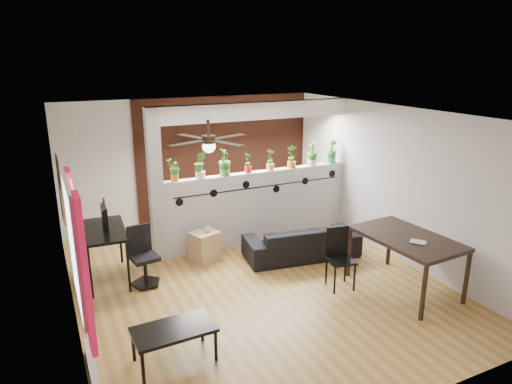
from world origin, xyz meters
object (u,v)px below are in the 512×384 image
cube_shelf (205,247)px  potted_plant_3 (248,162)px  sofa (301,242)px  potted_plant_6 (312,153)px  potted_plant_0 (174,170)px  potted_plant_2 (225,161)px  potted_plant_4 (270,159)px  coffee_table (174,332)px  cup (207,229)px  computer_desk (104,234)px  potted_plant_5 (292,155)px  ceiling_fan (209,142)px  dining_table (407,242)px  office_chair (143,260)px  potted_plant_1 (200,164)px  folding_chair (339,252)px  potted_plant_7 (332,151)px

cube_shelf → potted_plant_3: bearing=3.5°
sofa → potted_plant_6: bearing=-120.4°
potted_plant_0 → potted_plant_6: 2.71m
potted_plant_2 → potted_plant_3: bearing=0.0°
potted_plant_4 → cube_shelf: 2.01m
potted_plant_2 → coffee_table: 3.55m
cup → potted_plant_2: bearing=40.1°
cup → sofa: bearing=-19.8°
computer_desk → potted_plant_4: bearing=7.6°
potted_plant_4 → sofa: (0.12, -0.98, -1.29)m
potted_plant_5 → cube_shelf: bearing=-167.3°
coffee_table → ceiling_fan: bearing=50.2°
potted_plant_6 → dining_table: bearing=-90.3°
potted_plant_2 → office_chair: size_ratio=0.53×
potted_plant_1 → folding_chair: potted_plant_1 is taller
potted_plant_2 → potted_plant_6: size_ratio=1.02×
potted_plant_6 → potted_plant_0: bearing=180.0°
potted_plant_5 → potted_plant_2: bearing=180.0°
potted_plant_7 → office_chair: size_ratio=0.51×
ceiling_fan → computer_desk: (-1.24, 1.39, -1.55)m
cube_shelf → folding_chair: size_ratio=0.57×
potted_plant_4 → computer_desk: potted_plant_4 is taller
potted_plant_5 → computer_desk: potted_plant_5 is taller
potted_plant_0 → office_chair: bearing=-133.7°
cup → computer_desk: size_ratio=0.10×
potted_plant_0 → office_chair: (-0.77, -0.81, -1.15)m
cube_shelf → potted_plant_6: bearing=-9.3°
potted_plant_5 → potted_plant_7: potted_plant_7 is taller
potted_plant_6 → folding_chair: 2.51m
potted_plant_5 → cube_shelf: 2.37m
potted_plant_1 → potted_plant_2: bearing=0.0°
potted_plant_2 → dining_table: size_ratio=0.30×
potted_plant_6 → office_chair: size_ratio=0.52×
potted_plant_4 → potted_plant_5: potted_plant_5 is taller
office_chair → folding_chair: 2.96m
coffee_table → office_chair: bearing=87.2°
folding_chair → office_chair: bearing=153.7°
potted_plant_2 → cube_shelf: potted_plant_2 is taller
potted_plant_1 → cup: 1.11m
potted_plant_7 → computer_desk: potted_plant_7 is taller
potted_plant_6 → potted_plant_7: size_ratio=1.02×
ceiling_fan → potted_plant_5: 2.99m
potted_plant_4 → computer_desk: 3.19m
potted_plant_5 → potted_plant_1: bearing=180.0°
sofa → cube_shelf: 1.67m
potted_plant_1 → potted_plant_7: size_ratio=1.00×
potted_plant_3 → dining_table: size_ratio=0.24×
potted_plant_0 → potted_plant_7: (3.16, 0.00, 0.04)m
potted_plant_1 → computer_desk: 1.94m
potted_plant_1 → potted_plant_6: 2.26m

